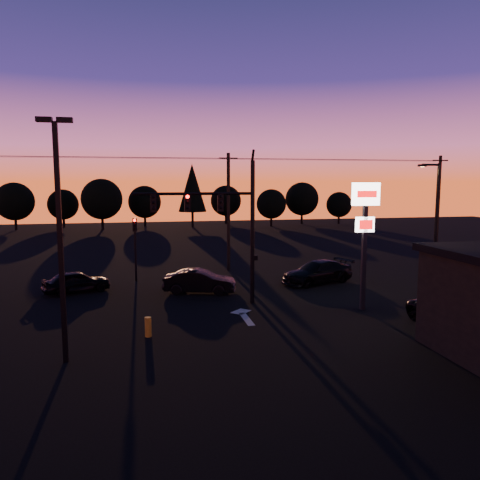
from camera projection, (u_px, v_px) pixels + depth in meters
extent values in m
plane|color=black|center=(241.00, 326.00, 22.32)|extent=(120.00, 120.00, 0.00)
cube|color=beige|center=(247.00, 319.00, 23.40)|extent=(0.35, 2.20, 0.01)
cube|color=beige|center=(241.00, 312.00, 24.76)|extent=(1.20, 1.20, 0.01)
cylinder|color=black|center=(252.00, 233.00, 26.02)|extent=(0.24, 0.24, 8.00)
cylinder|color=black|center=(253.00, 157.00, 25.50)|extent=(0.14, 0.52, 0.76)
cylinder|color=black|center=(194.00, 194.00, 25.08)|extent=(6.50, 0.16, 0.16)
cube|color=black|center=(220.00, 203.00, 25.44)|extent=(0.32, 0.22, 0.95)
sphere|color=black|center=(221.00, 196.00, 25.27)|extent=(0.18, 0.18, 0.18)
sphere|color=black|center=(221.00, 202.00, 25.30)|extent=(0.18, 0.18, 0.18)
sphere|color=black|center=(221.00, 208.00, 25.34)|extent=(0.18, 0.18, 0.18)
cube|color=black|center=(187.00, 203.00, 25.07)|extent=(0.32, 0.22, 0.95)
sphere|color=#FF0705|center=(188.00, 197.00, 24.90)|extent=(0.18, 0.18, 0.18)
sphere|color=black|center=(188.00, 202.00, 24.94)|extent=(0.18, 0.18, 0.18)
sphere|color=black|center=(188.00, 208.00, 24.97)|extent=(0.18, 0.18, 0.18)
cube|color=black|center=(153.00, 203.00, 24.70)|extent=(0.32, 0.22, 0.95)
sphere|color=black|center=(153.00, 197.00, 24.53)|extent=(0.18, 0.18, 0.18)
sphere|color=black|center=(153.00, 203.00, 24.57)|extent=(0.18, 0.18, 0.18)
sphere|color=black|center=(154.00, 208.00, 24.60)|extent=(0.18, 0.18, 0.18)
cube|color=black|center=(256.00, 258.00, 26.23)|extent=(0.22, 0.18, 0.28)
cylinder|color=black|center=(136.00, 255.00, 32.24)|extent=(0.14, 0.14, 3.60)
cube|color=black|center=(135.00, 225.00, 31.98)|extent=(0.30, 0.20, 0.90)
sphere|color=#FF0705|center=(135.00, 220.00, 31.82)|extent=(0.18, 0.18, 0.18)
sphere|color=black|center=(135.00, 225.00, 31.86)|extent=(0.18, 0.18, 0.18)
sphere|color=black|center=(135.00, 229.00, 31.89)|extent=(0.18, 0.18, 0.18)
cube|color=black|center=(60.00, 245.00, 17.31)|extent=(0.18, 0.18, 9.00)
cube|color=black|center=(44.00, 119.00, 16.68)|extent=(0.55, 0.30, 0.18)
cube|color=black|center=(65.00, 120.00, 16.82)|extent=(0.55, 0.30, 0.18)
cube|color=black|center=(364.00, 251.00, 24.82)|extent=(0.22, 0.22, 6.40)
cube|color=white|center=(366.00, 194.00, 24.45)|extent=(1.50, 0.25, 1.20)
cube|color=red|center=(367.00, 194.00, 24.31)|extent=(1.10, 0.02, 0.35)
cube|color=white|center=(365.00, 224.00, 24.64)|extent=(1.00, 0.22, 0.80)
cube|color=red|center=(366.00, 225.00, 24.52)|extent=(0.75, 0.02, 0.50)
cylinder|color=black|center=(436.00, 226.00, 30.04)|extent=(0.20, 0.20, 8.00)
cylinder|color=black|center=(431.00, 165.00, 29.43)|extent=(1.20, 0.14, 0.14)
cube|color=black|center=(422.00, 165.00, 29.31)|extent=(0.50, 0.22, 0.14)
plane|color=#FFB759|center=(422.00, 167.00, 29.32)|extent=(0.35, 0.35, 0.00)
cylinder|color=black|center=(228.00, 212.00, 35.77)|extent=(0.26, 0.26, 9.00)
cube|color=black|center=(228.00, 158.00, 35.26)|extent=(1.40, 0.10, 0.10)
cylinder|color=black|center=(438.00, 210.00, 39.46)|extent=(0.26, 0.26, 9.00)
cube|color=black|center=(440.00, 160.00, 38.95)|extent=(1.40, 0.10, 0.10)
cylinder|color=black|center=(104.00, 157.00, 32.83)|extent=(18.00, 0.02, 0.02)
cylinder|color=black|center=(105.00, 157.00, 33.41)|extent=(18.00, 0.02, 0.02)
cylinder|color=black|center=(105.00, 158.00, 34.00)|extent=(18.00, 0.02, 0.02)
cylinder|color=black|center=(343.00, 160.00, 36.53)|extent=(18.00, 0.02, 0.02)
cylinder|color=black|center=(340.00, 159.00, 37.10)|extent=(18.00, 0.02, 0.02)
cylinder|color=black|center=(337.00, 160.00, 37.69)|extent=(18.00, 0.02, 0.02)
cube|color=black|center=(457.00, 306.00, 20.62)|extent=(2.20, 0.05, 1.60)
cylinder|color=orange|center=(148.00, 327.00, 20.73)|extent=(0.29, 0.29, 0.88)
cylinder|color=black|center=(16.00, 224.00, 66.25)|extent=(0.36, 0.36, 1.62)
sphere|color=black|center=(15.00, 201.00, 65.84)|extent=(5.36, 5.36, 5.36)
cylinder|color=black|center=(64.00, 223.00, 70.41)|extent=(0.36, 0.36, 1.38)
sphere|color=black|center=(63.00, 204.00, 70.06)|extent=(4.54, 4.54, 4.54)
cylinder|color=black|center=(103.00, 224.00, 66.76)|extent=(0.36, 0.36, 1.75)
sphere|color=black|center=(102.00, 199.00, 66.33)|extent=(5.77, 5.78, 5.78)
cylinder|color=black|center=(145.00, 221.00, 71.89)|extent=(0.36, 0.36, 1.50)
sphere|color=black|center=(145.00, 202.00, 71.52)|extent=(4.95, 4.95, 4.95)
cylinder|color=black|center=(193.00, 219.00, 70.36)|extent=(0.36, 0.36, 2.38)
cone|color=black|center=(192.00, 188.00, 69.77)|extent=(4.18, 4.18, 7.12)
cylinder|color=black|center=(226.00, 219.00, 76.50)|extent=(0.36, 0.36, 1.50)
sphere|color=black|center=(226.00, 201.00, 76.13)|extent=(4.95, 4.95, 4.95)
cylinder|color=black|center=(271.00, 222.00, 71.91)|extent=(0.36, 0.36, 1.38)
sphere|color=black|center=(271.00, 204.00, 71.57)|extent=(4.54, 4.54, 4.54)
cylinder|color=black|center=(302.00, 219.00, 76.04)|extent=(0.36, 0.36, 1.62)
sphere|color=black|center=(302.00, 199.00, 75.64)|extent=(5.36, 5.36, 5.36)
cylinder|color=black|center=(339.00, 220.00, 76.33)|extent=(0.36, 0.36, 1.25)
sphere|color=black|center=(339.00, 205.00, 76.02)|extent=(4.12, 4.12, 4.12)
imported|color=black|center=(77.00, 282.00, 28.98)|extent=(4.33, 2.97, 1.37)
imported|color=black|center=(200.00, 281.00, 28.87)|extent=(4.64, 2.64, 1.45)
imported|color=black|center=(317.00, 272.00, 31.67)|extent=(5.61, 3.71, 1.51)
imported|color=black|center=(456.00, 314.00, 22.07)|extent=(3.14, 5.03, 1.30)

